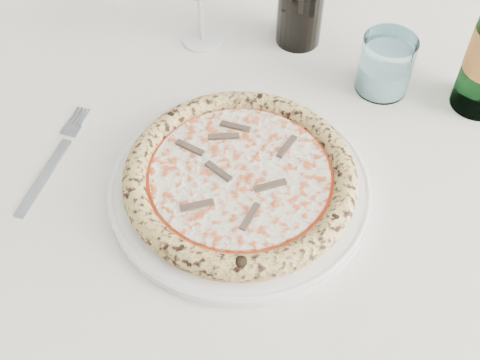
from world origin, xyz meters
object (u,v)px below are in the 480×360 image
at_px(dining_table, 256,177).
at_px(pizza, 240,177).
at_px(plate, 240,186).
at_px(tumbler, 385,68).

distance_m(dining_table, pizza, 0.16).
bearing_deg(dining_table, plate, -90.00).
xyz_separation_m(plate, tumbler, (0.15, 0.23, 0.03)).
distance_m(plate, pizza, 0.02).
bearing_deg(pizza, plate, 18.31).
relative_size(plate, pizza, 1.14).
bearing_deg(tumbler, plate, -123.52).
height_order(dining_table, tumbler, tumbler).
relative_size(plate, tumbler, 3.88).
bearing_deg(tumbler, pizza, -123.52).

